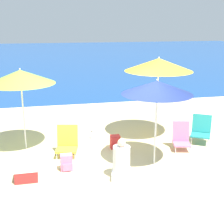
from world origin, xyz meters
TOP-DOWN VIEW (x-y plane):
  - ground_plane at (0.00, 0.00)m, footprint 60.00×60.00m
  - sea_water at (0.00, 25.98)m, footprint 60.00×40.00m
  - beach_umbrella_navy at (1.06, 0.06)m, footprint 1.61×1.61m
  - beach_umbrella_lime at (-1.97, 1.67)m, footprint 1.74×1.74m
  - beach_umbrella_yellow at (1.72, 1.78)m, footprint 1.90×1.90m
  - beach_chair_pink at (2.04, 0.74)m, footprint 0.53×0.56m
  - beach_chair_yellow at (-0.92, 1.01)m, footprint 0.62×0.63m
  - beach_chair_teal at (2.79, 1.09)m, footprint 0.73×0.74m
  - person_seated_near at (0.12, -0.47)m, footprint 0.51×0.56m
  - backpack_red at (0.35, 1.14)m, footprint 0.25×0.23m
  - backpack_pink at (-1.01, 0.13)m, footprint 0.27×0.22m
  - water_bottle at (-0.15, 1.98)m, footprint 0.08×0.08m
  - cooler_box at (-1.87, -0.16)m, footprint 0.48×0.37m

SIDE VIEW (x-z plane):
  - ground_plane at x=0.00m, z-range 0.00..0.00m
  - sea_water at x=0.00m, z-range 0.00..0.01m
  - water_bottle at x=-0.15m, z-range -0.02..0.20m
  - cooler_box at x=-1.87m, z-range 0.00..0.31m
  - backpack_red at x=0.35m, z-range 0.00..0.35m
  - backpack_pink at x=-1.01m, z-range 0.00..0.37m
  - beach_chair_pink at x=2.04m, z-range -0.03..0.70m
  - beach_chair_yellow at x=-0.92m, z-range -0.03..0.71m
  - person_seated_near at x=0.12m, z-range -0.09..0.80m
  - beach_chair_teal at x=2.79m, z-range -0.01..0.75m
  - beach_umbrella_navy at x=1.06m, z-range 0.82..2.84m
  - beach_umbrella_lime at x=-1.97m, z-range 0.85..2.98m
  - beach_umbrella_yellow at x=1.72m, z-range 0.94..3.26m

